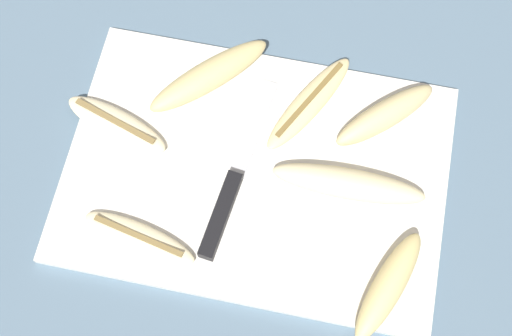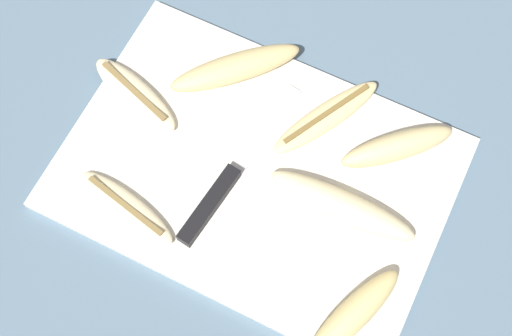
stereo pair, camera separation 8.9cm
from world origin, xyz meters
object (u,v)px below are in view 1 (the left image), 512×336
(banana_cream_curved, at_px, (349,182))
(banana_ripe_center, at_px, (309,103))
(knife, at_px, (227,198))
(banana_golden_short, at_px, (389,286))
(banana_bright_far, at_px, (116,124))
(banana_spotted_left, at_px, (209,76))
(banana_pale_long, at_px, (139,238))
(banana_mellow_near, at_px, (385,115))

(banana_cream_curved, height_order, banana_ripe_center, banana_cream_curved)
(knife, height_order, banana_golden_short, banana_golden_short)
(banana_bright_far, bearing_deg, knife, -22.94)
(banana_spotted_left, xyz_separation_m, banana_ripe_center, (0.14, -0.01, -0.01))
(banana_pale_long, bearing_deg, banana_cream_curved, 26.81)
(banana_mellow_near, height_order, banana_ripe_center, banana_mellow_near)
(banana_ripe_center, bearing_deg, banana_mellow_near, -1.53)
(banana_golden_short, bearing_deg, banana_bright_far, 159.28)
(knife, distance_m, banana_spotted_left, 0.18)
(knife, height_order, banana_pale_long, banana_pale_long)
(banana_bright_far, xyz_separation_m, banana_cream_curved, (0.32, -0.02, 0.01))
(knife, bearing_deg, banana_ripe_center, 69.83)
(banana_cream_curved, distance_m, banana_ripe_center, 0.13)
(banana_mellow_near, bearing_deg, banana_spotted_left, 177.06)
(banana_pale_long, xyz_separation_m, banana_ripe_center, (0.18, 0.23, 0.00))
(banana_bright_far, bearing_deg, banana_ripe_center, 18.76)
(banana_cream_curved, relative_size, banana_ripe_center, 1.15)
(banana_ripe_center, bearing_deg, banana_bright_far, -161.24)
(knife, relative_size, banana_cream_curved, 1.34)
(banana_pale_long, height_order, banana_spotted_left, banana_spotted_left)
(banana_ripe_center, bearing_deg, banana_pale_long, -127.46)
(banana_ripe_center, bearing_deg, banana_cream_curved, -56.55)
(banana_bright_far, bearing_deg, banana_golden_short, -20.72)
(banana_mellow_near, bearing_deg, banana_pale_long, -140.78)
(knife, xyz_separation_m, banana_bright_far, (-0.17, 0.07, 0.00))
(knife, relative_size, banana_spotted_left, 1.64)
(knife, bearing_deg, banana_spotted_left, 117.47)
(banana_bright_far, bearing_deg, banana_cream_curved, -3.92)
(banana_ripe_center, bearing_deg, banana_spotted_left, 176.04)
(banana_golden_short, relative_size, banana_bright_far, 0.99)
(banana_golden_short, distance_m, banana_cream_curved, 0.14)
(banana_golden_short, relative_size, banana_mellow_near, 1.14)
(banana_pale_long, xyz_separation_m, banana_spotted_left, (0.04, 0.24, 0.01))
(knife, relative_size, banana_pale_long, 1.70)
(knife, relative_size, banana_mellow_near, 1.93)
(banana_bright_far, distance_m, banana_mellow_near, 0.36)
(banana_bright_far, height_order, banana_ripe_center, same)
(banana_golden_short, bearing_deg, banana_mellow_near, 98.88)
(banana_golden_short, relative_size, banana_ripe_center, 0.91)
(banana_mellow_near, relative_size, banana_spotted_left, 0.85)
(banana_golden_short, xyz_separation_m, banana_cream_curved, (-0.07, 0.12, -0.00))
(banana_mellow_near, distance_m, banana_cream_curved, 0.11)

